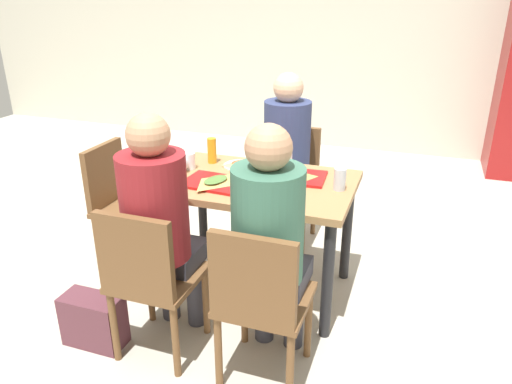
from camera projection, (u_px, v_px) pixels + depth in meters
name	position (u px, v px, depth m)	size (l,w,h in m)	color
ground_plane	(256.00, 288.00, 3.06)	(10.00, 10.00, 0.02)	#B2AD9E
back_wall	(352.00, 23.00, 5.30)	(10.00, 0.10, 2.80)	beige
main_table	(256.00, 197.00, 2.81)	(1.12, 0.73, 0.72)	#9E7247
chair_near_left	(148.00, 275.00, 2.30)	(0.40, 0.40, 0.83)	brown
chair_near_right	(260.00, 297.00, 2.13)	(0.40, 0.40, 0.83)	brown
chair_far_side	(290.00, 176.00, 3.52)	(0.40, 0.40, 0.83)	brown
chair_left_end	(120.00, 198.00, 3.15)	(0.40, 0.40, 0.83)	brown
person_in_red	(159.00, 216.00, 2.32)	(0.32, 0.42, 1.24)	#383842
person_in_brown_jacket	(270.00, 234.00, 2.15)	(0.32, 0.42, 1.24)	#383842
person_far_side	(285.00, 149.00, 3.30)	(0.32, 0.42, 1.24)	#383842
tray_red_near	(216.00, 183.00, 2.72)	(0.36, 0.26, 0.02)	#B21414
tray_red_far	(294.00, 177.00, 2.81)	(0.36, 0.26, 0.02)	#B21414
paper_plate_center	(241.00, 165.00, 3.00)	(0.22, 0.22, 0.01)	white
paper_plate_near_edge	(273.00, 197.00, 2.55)	(0.22, 0.22, 0.01)	white
pizza_slice_a	(216.00, 181.00, 2.70)	(0.20, 0.27, 0.02)	tan
pizza_slice_b	(295.00, 175.00, 2.78)	(0.24, 0.23, 0.02)	#C68C47
pizza_slice_c	(241.00, 164.00, 2.98)	(0.22, 0.22, 0.02)	#DBAD60
plastic_cup_a	(268.00, 155.00, 3.03)	(0.07, 0.07, 0.10)	white
plastic_cup_b	(241.00, 193.00, 2.47)	(0.07, 0.07, 0.10)	white
plastic_cup_c	(190.00, 161.00, 2.94)	(0.07, 0.07, 0.10)	white
plastic_cup_d	(286.00, 161.00, 2.93)	(0.07, 0.07, 0.10)	white
soda_can	(340.00, 179.00, 2.62)	(0.07, 0.07, 0.12)	#B7BCC6
condiment_bottle	(212.00, 151.00, 3.03)	(0.06, 0.06, 0.16)	orange
foil_bundle	(180.00, 164.00, 2.88)	(0.10, 0.10, 0.10)	silver
handbag	(94.00, 320.00, 2.52)	(0.32, 0.16, 0.28)	#592D38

